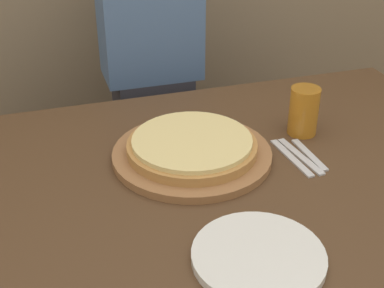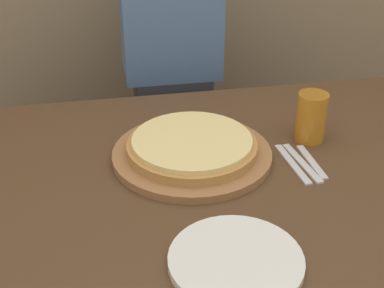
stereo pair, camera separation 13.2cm
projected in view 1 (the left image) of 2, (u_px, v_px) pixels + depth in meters
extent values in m
cylinder|color=#99663D|center=(192.00, 154.00, 1.34)|extent=(0.40, 0.40, 0.02)
cylinder|color=#B77F42|center=(192.00, 147.00, 1.33)|extent=(0.33, 0.33, 0.02)
cylinder|color=#EAD184|center=(192.00, 140.00, 1.32)|extent=(0.30, 0.30, 0.01)
cylinder|color=#B7701E|center=(304.00, 111.00, 1.43)|extent=(0.08, 0.08, 0.13)
cylinder|color=white|center=(306.00, 91.00, 1.40)|extent=(0.08, 0.08, 0.02)
cylinder|color=white|center=(258.00, 256.00, 1.02)|extent=(0.26, 0.26, 0.02)
cube|color=silver|center=(291.00, 158.00, 1.34)|extent=(0.03, 0.19, 0.00)
cube|color=silver|center=(300.00, 156.00, 1.35)|extent=(0.04, 0.19, 0.00)
cube|color=silver|center=(309.00, 155.00, 1.35)|extent=(0.02, 0.16, 0.00)
cube|color=#33333D|center=(155.00, 165.00, 2.05)|extent=(0.26, 0.20, 0.75)
cube|color=#4C6B99|center=(149.00, 15.00, 1.76)|extent=(0.33, 0.20, 0.42)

